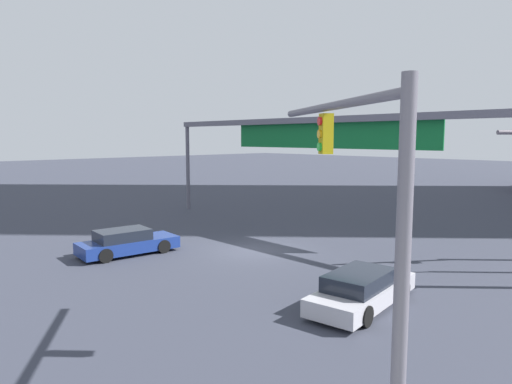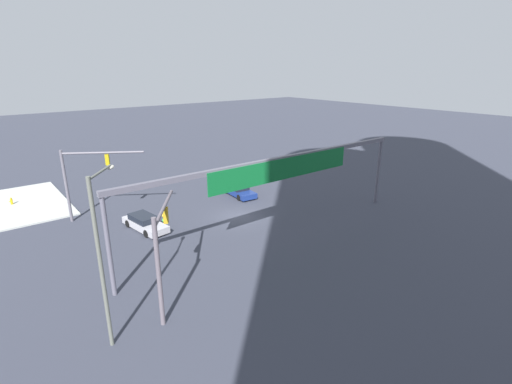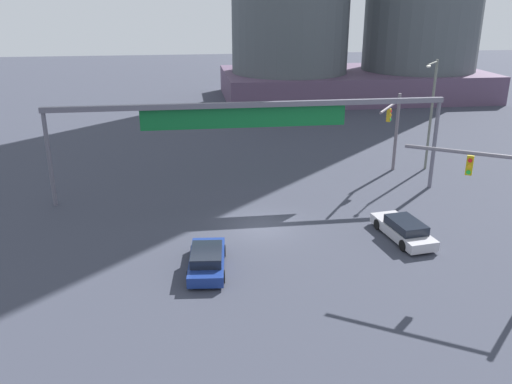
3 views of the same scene
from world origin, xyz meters
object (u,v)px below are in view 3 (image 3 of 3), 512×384
at_px(streetlamp_curved_arm, 431,108).
at_px(traffic_signal_near_corner, 394,123).
at_px(sedan_car_approaching, 404,229).
at_px(sedan_car_waiting_far, 207,260).

bearing_deg(streetlamp_curved_arm, traffic_signal_near_corner, -39.78).
distance_m(streetlamp_curved_arm, sedan_car_approaching, 14.72).
relative_size(sedan_car_approaching, sedan_car_waiting_far, 1.07).
relative_size(traffic_signal_near_corner, sedan_car_approaching, 1.24).
bearing_deg(traffic_signal_near_corner, sedan_car_approaching, 17.64).
height_order(streetlamp_curved_arm, sedan_car_waiting_far, streetlamp_curved_arm).
bearing_deg(traffic_signal_near_corner, sedan_car_waiting_far, -12.55).
relative_size(traffic_signal_near_corner, streetlamp_curved_arm, 0.71).
bearing_deg(sedan_car_waiting_far, streetlamp_curved_arm, -46.41).
bearing_deg(streetlamp_curved_arm, sedan_car_waiting_far, -12.61).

